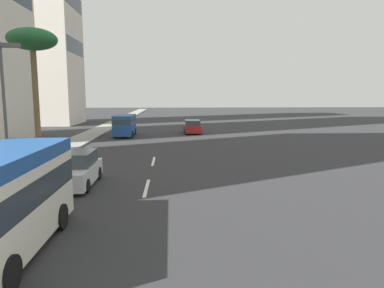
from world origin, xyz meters
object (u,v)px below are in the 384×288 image
Objects in this scene: car_second at (192,127)px; van_fourth at (125,124)px; car_third at (76,170)px; street_lamp at (6,97)px; palm_tree at (33,43)px.

van_fourth is at bearing 108.76° from car_second.
car_third is at bearing 163.19° from car_second.
street_lamp is at bearing -97.68° from car_third.
street_lamp reaches higher than van_fourth.
palm_tree is (-11.94, 4.80, 6.74)m from van_fourth.
street_lamp reaches higher than car_second.
street_lamp is (-23.31, 10.43, 3.55)m from car_second.
palm_tree is 1.34× the size of street_lamp.
van_fourth is at bearing -21.92° from palm_tree.
car_second is at bearing -24.12° from street_lamp.
van_fourth reaches higher than car_second.
car_third is 21.20m from van_fourth.
van_fourth is 21.16m from street_lamp.
palm_tree reaches higher than car_third.
car_third is 4.81m from street_lamp.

